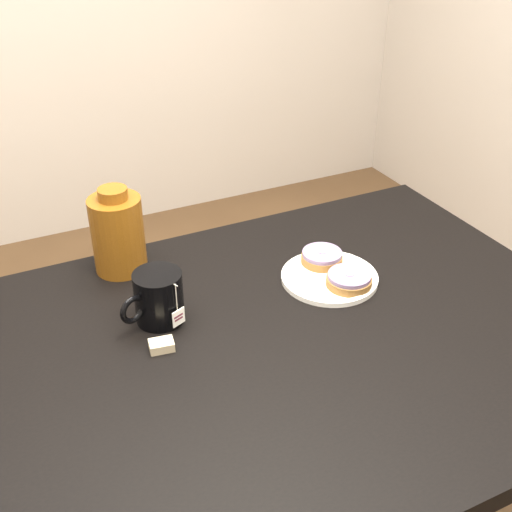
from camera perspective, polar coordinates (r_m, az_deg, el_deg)
name	(u,v)px	position (r m, az deg, el deg)	size (l,w,h in m)	color
table	(248,381)	(1.25, -0.71, -11.06)	(1.40, 0.90, 0.75)	black
plate	(329,277)	(1.39, 6.55, -1.83)	(0.21, 0.21, 0.02)	white
bagel_back	(322,257)	(1.42, 5.88, -0.10)	(0.13, 0.13, 0.03)	brown
bagel_front	(349,280)	(1.35, 8.27, -2.10)	(0.13, 0.13, 0.03)	brown
mug	(158,297)	(1.25, -8.71, -3.65)	(0.15, 0.12, 0.11)	black
teabag_pouch	(162,345)	(1.20, -8.39, -7.86)	(0.04, 0.03, 0.02)	#C6B793
bagel_package	(118,233)	(1.41, -12.19, 2.01)	(0.13, 0.13, 0.19)	#562C0B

